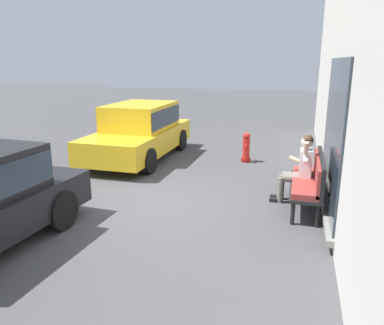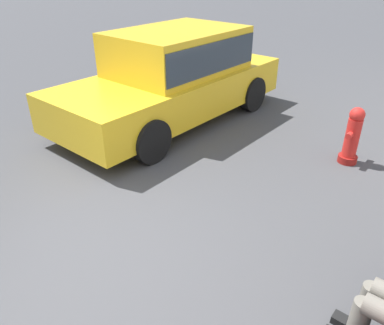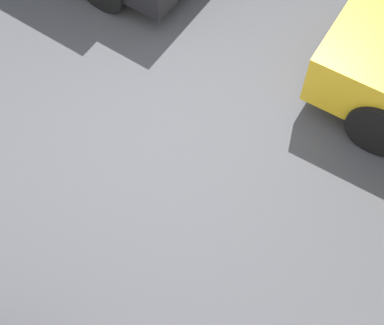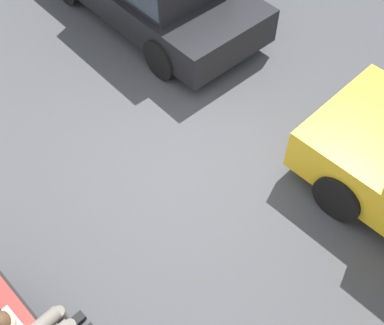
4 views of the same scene
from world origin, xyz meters
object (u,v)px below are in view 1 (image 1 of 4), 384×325
object	(u,v)px
fire_hydrant	(246,148)
bench	(312,179)
parked_car_near	(140,129)
person_on_phone	(300,167)

from	to	relation	value
fire_hydrant	bench	bearing A→B (deg)	28.35
bench	parked_car_near	xyz separation A→B (m)	(-2.61, -4.54, 0.24)
person_on_phone	fire_hydrant	world-z (taller)	person_on_phone
bench	fire_hydrant	world-z (taller)	bench
parked_car_near	fire_hydrant	bearing A→B (deg)	97.44
person_on_phone	parked_car_near	bearing A→B (deg)	-118.87
parked_car_near	fire_hydrant	world-z (taller)	parked_car_near
bench	person_on_phone	world-z (taller)	person_on_phone
bench	fire_hydrant	xyz separation A→B (m)	(-2.99, -1.62, -0.18)
bench	parked_car_near	bearing A→B (deg)	-119.90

